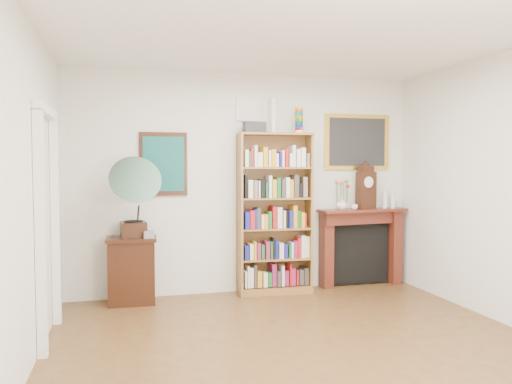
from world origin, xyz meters
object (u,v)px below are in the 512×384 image
side_cabinet (132,270)px  bottle_left (385,199)px  fireplace (360,241)px  teacup (354,207)px  mantel_clock (366,188)px  bottle_right (393,201)px  gramophone (133,192)px  bookshelf (275,204)px  cd_stack (149,234)px  flower_vase (342,204)px

side_cabinet → bottle_left: size_ratio=3.27×
fireplace → teacup: 0.50m
mantel_clock → bottle_left: bearing=-8.5°
mantel_clock → bottle_right: 0.44m
mantel_clock → bottle_right: size_ratio=2.89×
side_cabinet → bottle_left: 3.46m
gramophone → mantel_clock: (3.05, 0.21, 0.01)m
fireplace → teacup: teacup is taller
teacup → bottle_right: bearing=3.7°
fireplace → teacup: size_ratio=14.60×
fireplace → gramophone: gramophone is taller
bookshelf → cd_stack: bearing=-170.7°
cd_stack → bottle_right: bottle_right is taller
cd_stack → flower_vase: flower_vase is taller
bookshelf → flower_vase: 0.93m
mantel_clock → flower_vase: (-0.36, -0.02, -0.20)m
gramophone → bottle_left: 3.36m
side_cabinet → flower_vase: bearing=4.0°
bookshelf → side_cabinet: (-1.78, -0.04, -0.75)m
gramophone → bookshelf: bearing=-0.4°
bookshelf → side_cabinet: bearing=-174.6°
flower_vase → bookshelf: bearing=-178.4°
fireplace → gramophone: (-3.00, -0.25, 0.71)m
side_cabinet → flower_vase: size_ratio=5.21×
teacup → bottle_left: (0.49, 0.07, 0.09)m
gramophone → bottle_right: (3.45, 0.19, -0.17)m
bookshelf → fireplace: size_ratio=1.86×
fireplace → bottle_left: 0.66m
side_cabinet → teacup: bearing=3.3°
side_cabinet → fireplace: bearing=5.2°
fireplace → bottle_left: bottle_left is taller
bookshelf → bottle_right: (1.69, 0.03, 0.01)m
bookshelf → gramophone: size_ratio=2.48×
side_cabinet → gramophone: 0.94m
bottle_right → bookshelf: bearing=-179.0°
teacup → bookshelf: bearing=179.6°
flower_vase → bottle_left: size_ratio=0.63×
bottle_left → bottle_right: (0.10, -0.04, -0.02)m
cd_stack → mantel_clock: size_ratio=0.21×
side_cabinet → gramophone: bearing=-74.7°
side_cabinet → flower_vase: flower_vase is taller
gramophone → bottle_right: bearing=-2.4°
bottle_left → gramophone: bearing=-176.2°
bottle_left → teacup: bearing=-171.5°
side_cabinet → fireplace: 3.04m
gramophone → flower_vase: 2.70m
fireplace → gramophone: bearing=179.7°
side_cabinet → cd_stack: bearing=-24.8°
gramophone → flower_vase: size_ratio=6.29×
teacup → bottle_right: size_ratio=0.43×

